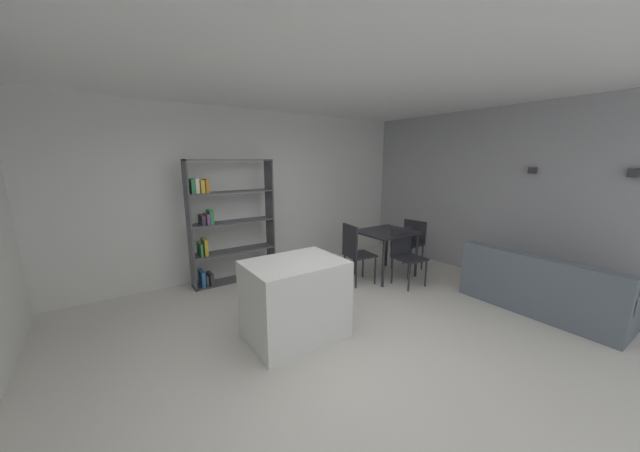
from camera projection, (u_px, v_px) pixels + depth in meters
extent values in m
plane|color=beige|center=(334.00, 342.00, 3.49)|extent=(9.55, 9.55, 0.00)
cube|color=white|center=(337.00, 64.00, 2.91)|extent=(6.94, 5.53, 0.06)
cube|color=silver|center=(238.00, 194.00, 5.41)|extent=(6.94, 0.06, 2.80)
cube|color=#9E9EA3|center=(505.00, 196.00, 5.12)|extent=(0.06, 5.53, 2.80)
cube|color=silver|center=(295.00, 299.00, 3.53)|extent=(1.04, 0.77, 0.88)
cube|color=#4C4C51|center=(189.00, 227.00, 4.74)|extent=(0.02, 0.30, 1.98)
cube|color=#4C4C51|center=(270.00, 218.00, 5.47)|extent=(0.02, 0.30, 1.98)
cube|color=#4C4C51|center=(229.00, 160.00, 4.91)|extent=(1.35, 0.30, 0.02)
cube|color=#4C4C51|center=(236.00, 279.00, 5.31)|extent=(1.35, 0.30, 0.02)
cube|color=#4C4C51|center=(234.00, 251.00, 5.20)|extent=(1.30, 0.30, 0.02)
cube|color=#4C4C51|center=(232.00, 222.00, 5.11)|extent=(1.30, 0.30, 0.02)
cube|color=#4C4C51|center=(231.00, 192.00, 5.01)|extent=(1.30, 0.30, 0.02)
cube|color=#2D6BAD|center=(202.00, 278.00, 4.98)|extent=(0.05, 0.24, 0.24)
cube|color=#38383D|center=(206.00, 280.00, 5.02)|extent=(0.04, 0.24, 0.17)
cube|color=#38383D|center=(210.00, 278.00, 5.05)|extent=(0.06, 0.24, 0.18)
cube|color=#338E4C|center=(200.00, 249.00, 4.88)|extent=(0.03, 0.24, 0.20)
cube|color=gold|center=(205.00, 247.00, 4.92)|extent=(0.05, 0.24, 0.25)
cube|color=#38383D|center=(202.00, 220.00, 4.82)|extent=(0.05, 0.24, 0.15)
cube|color=#8E4793|center=(206.00, 219.00, 4.86)|extent=(0.04, 0.24, 0.16)
cube|color=#338E4C|center=(210.00, 217.00, 4.89)|extent=(0.06, 0.24, 0.21)
cube|color=#338E4C|center=(191.00, 186.00, 4.66)|extent=(0.05, 0.24, 0.21)
cube|color=silver|center=(196.00, 186.00, 4.69)|extent=(0.05, 0.24, 0.22)
cube|color=gold|center=(201.00, 186.00, 4.74)|extent=(0.06, 0.24, 0.19)
cube|color=orange|center=(206.00, 186.00, 4.77)|extent=(0.05, 0.24, 0.20)
cube|color=#232328|center=(386.00, 232.00, 5.35)|extent=(0.91, 0.81, 0.03)
cylinder|color=#232328|center=(383.00, 264.00, 4.93)|extent=(0.04, 0.04, 0.76)
cylinder|color=#232328|center=(416.00, 255.00, 5.37)|extent=(0.04, 0.04, 0.76)
cylinder|color=#232328|center=(354.00, 253.00, 5.48)|extent=(0.04, 0.04, 0.76)
cylinder|color=#232328|center=(387.00, 246.00, 5.92)|extent=(0.04, 0.04, 0.76)
cube|color=#232328|center=(410.00, 258.00, 4.99)|extent=(0.46, 0.46, 0.03)
cube|color=#232328|center=(401.00, 241.00, 5.11)|extent=(0.43, 0.06, 0.44)
cylinder|color=#232328|center=(409.00, 278.00, 4.79)|extent=(0.03, 0.03, 0.43)
cylinder|color=#232328|center=(426.00, 273.00, 4.98)|extent=(0.03, 0.03, 0.43)
cylinder|color=#232328|center=(392.00, 271.00, 5.10)|extent=(0.03, 0.03, 0.43)
cylinder|color=#232328|center=(409.00, 267.00, 5.29)|extent=(0.03, 0.03, 0.43)
cube|color=#232328|center=(360.00, 255.00, 5.09)|extent=(0.48, 0.46, 0.03)
cube|color=#232328|center=(350.00, 241.00, 4.95)|extent=(0.09, 0.41, 0.50)
cylinder|color=#232328|center=(375.00, 271.00, 5.07)|extent=(0.03, 0.03, 0.46)
cylinder|color=#232328|center=(363.00, 264.00, 5.37)|extent=(0.03, 0.03, 0.46)
cylinder|color=#232328|center=(356.00, 274.00, 4.91)|extent=(0.03, 0.03, 0.46)
cylinder|color=#232328|center=(345.00, 268.00, 5.21)|extent=(0.03, 0.03, 0.46)
cube|color=#232328|center=(408.00, 244.00, 5.73)|extent=(0.48, 0.50, 0.03)
cube|color=#232328|center=(415.00, 231.00, 5.81)|extent=(0.08, 0.45, 0.39)
cylinder|color=#232328|center=(392.00, 256.00, 5.80)|extent=(0.03, 0.03, 0.47)
cylinder|color=#232328|center=(411.00, 261.00, 5.51)|extent=(0.03, 0.03, 0.47)
cylinder|color=#232328|center=(404.00, 253.00, 6.04)|extent=(0.03, 0.03, 0.47)
cylinder|color=#232328|center=(422.00, 257.00, 5.75)|extent=(0.03, 0.03, 0.47)
cube|color=slate|center=(543.00, 295.00, 4.27)|extent=(0.92, 1.85, 0.35)
cube|color=slate|center=(535.00, 273.00, 3.98)|extent=(0.18, 1.85, 0.43)
cube|color=slate|center=(635.00, 298.00, 3.55)|extent=(0.72, 0.14, 0.20)
cube|color=slate|center=(484.00, 259.00, 4.92)|extent=(0.72, 0.14, 0.20)
cube|color=#333338|center=(634.00, 173.00, 3.79)|extent=(0.11, 0.11, 0.11)
cube|color=#333338|center=(533.00, 170.00, 4.68)|extent=(0.09, 0.09, 0.09)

